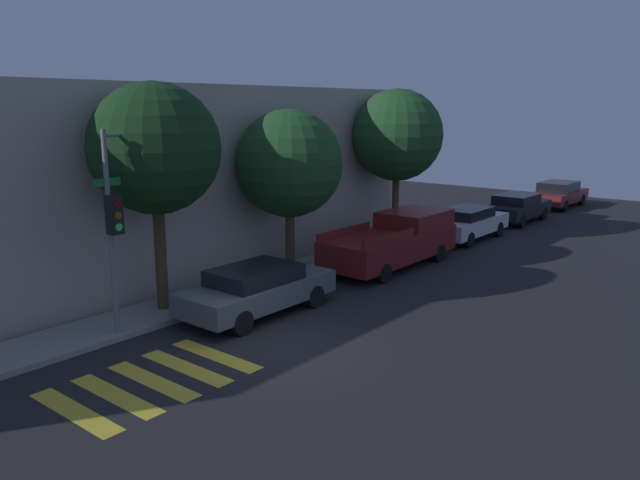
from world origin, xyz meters
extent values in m
plane|color=black|center=(0.00, 0.00, 0.00)|extent=(60.00, 60.00, 0.00)
cube|color=gray|center=(0.00, 4.11, 0.07)|extent=(26.00, 1.83, 0.14)
cube|color=#A89E8E|center=(0.00, 8.43, 3.08)|extent=(26.00, 6.00, 6.15)
cube|color=gold|center=(-4.63, 0.80, 0.00)|extent=(0.45, 2.60, 0.00)
cube|color=gold|center=(-3.78, 0.80, 0.00)|extent=(0.45, 2.60, 0.00)
cube|color=gold|center=(-2.92, 0.80, 0.00)|extent=(0.45, 2.60, 0.00)
cube|color=gold|center=(-2.07, 0.80, 0.00)|extent=(0.45, 2.60, 0.00)
cube|color=gold|center=(-1.22, 0.80, 0.00)|extent=(0.45, 2.60, 0.00)
cylinder|color=slate|center=(-2.00, 3.45, 2.50)|extent=(0.12, 0.12, 5.00)
cube|color=black|center=(-2.00, 3.24, 3.05)|extent=(0.30, 0.30, 0.90)
cylinder|color=#4C0C0C|center=(-2.00, 3.08, 3.32)|extent=(0.18, 0.02, 0.18)
cylinder|color=#593D0A|center=(-2.00, 3.08, 3.05)|extent=(0.18, 0.02, 0.18)
cylinder|color=#26E54C|center=(-2.00, 3.08, 2.78)|extent=(0.18, 0.02, 0.18)
cube|color=#19662D|center=(-2.00, 3.45, 3.79)|extent=(0.70, 0.02, 0.18)
cylinder|color=slate|center=(-1.06, 3.45, 4.85)|extent=(1.88, 0.08, 0.08)
sphere|color=#F9E5B2|center=(-0.12, 3.45, 4.75)|extent=(0.36, 0.36, 0.36)
cube|color=#4C5156|center=(1.44, 2.10, 0.61)|extent=(4.48, 1.80, 0.60)
cube|color=black|center=(1.33, 2.10, 1.12)|extent=(2.33, 1.59, 0.41)
cylinder|color=black|center=(2.83, 2.91, 0.31)|extent=(0.63, 0.22, 0.63)
cylinder|color=black|center=(2.83, 1.29, 0.31)|extent=(0.63, 0.22, 0.63)
cylinder|color=black|center=(0.05, 2.91, 0.31)|extent=(0.63, 0.22, 0.63)
cylinder|color=black|center=(0.05, 1.29, 0.31)|extent=(0.63, 0.22, 0.63)
cube|color=maroon|center=(7.90, 2.10, 0.77)|extent=(5.74, 2.05, 0.90)
cube|color=maroon|center=(9.48, 2.10, 1.50)|extent=(2.58, 1.88, 0.56)
cube|color=maroon|center=(6.47, 3.00, 1.36)|extent=(2.87, 0.08, 0.28)
cube|color=maroon|center=(6.47, 1.20, 1.36)|extent=(2.87, 0.08, 0.28)
cylinder|color=black|center=(9.68, 3.03, 0.31)|extent=(0.63, 0.22, 0.63)
cylinder|color=black|center=(9.68, 1.17, 0.31)|extent=(0.63, 0.22, 0.63)
cylinder|color=black|center=(6.12, 3.03, 0.31)|extent=(0.63, 0.22, 0.63)
cylinder|color=black|center=(6.12, 1.17, 0.31)|extent=(0.63, 0.22, 0.63)
cube|color=silver|center=(13.81, 2.10, 0.63)|extent=(4.48, 1.72, 0.62)
cube|color=black|center=(13.70, 2.10, 1.14)|extent=(2.33, 1.51, 0.41)
cylinder|color=black|center=(15.20, 2.87, 0.31)|extent=(0.63, 0.22, 0.63)
cylinder|color=black|center=(15.20, 1.33, 0.31)|extent=(0.63, 0.22, 0.63)
cylinder|color=black|center=(12.42, 2.87, 0.31)|extent=(0.63, 0.22, 0.63)
cylinder|color=black|center=(12.42, 1.33, 0.31)|extent=(0.63, 0.22, 0.63)
cube|color=black|center=(19.05, 2.10, 0.62)|extent=(4.38, 1.79, 0.62)
cube|color=black|center=(18.94, 2.10, 1.14)|extent=(2.28, 1.58, 0.42)
cylinder|color=black|center=(20.40, 2.91, 0.31)|extent=(0.63, 0.22, 0.63)
cylinder|color=black|center=(20.40, 1.29, 0.31)|extent=(0.63, 0.22, 0.63)
cylinder|color=black|center=(17.69, 2.91, 0.31)|extent=(0.63, 0.22, 0.63)
cylinder|color=black|center=(17.69, 1.29, 0.31)|extent=(0.63, 0.22, 0.63)
cube|color=maroon|center=(24.91, 2.10, 0.60)|extent=(4.61, 1.83, 0.58)
cube|color=black|center=(24.80, 2.10, 1.15)|extent=(2.40, 1.61, 0.52)
cylinder|color=black|center=(26.34, 2.93, 0.31)|extent=(0.63, 0.22, 0.63)
cylinder|color=black|center=(26.34, 1.27, 0.31)|extent=(0.63, 0.22, 0.63)
cylinder|color=black|center=(23.48, 2.93, 0.31)|extent=(0.63, 0.22, 0.63)
cylinder|color=black|center=(23.48, 1.27, 0.31)|extent=(0.63, 0.22, 0.63)
cylinder|color=#42301E|center=(-0.12, 4.16, 1.58)|extent=(0.31, 0.31, 3.15)
sphere|color=#143316|center=(-0.12, 4.16, 4.43)|extent=(3.41, 3.41, 3.41)
cylinder|color=#4C3823|center=(5.02, 4.16, 1.19)|extent=(0.31, 0.31, 2.38)
sphere|color=#1E4721|center=(5.02, 4.16, 3.68)|extent=(3.47, 3.47, 3.47)
cylinder|color=#4C3823|center=(11.42, 4.16, 1.50)|extent=(0.28, 0.28, 2.99)
sphere|color=#1E4721|center=(11.42, 4.16, 4.36)|extent=(3.64, 3.64, 3.64)
camera|label=1|loc=(-9.91, -9.35, 5.51)|focal=35.00mm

